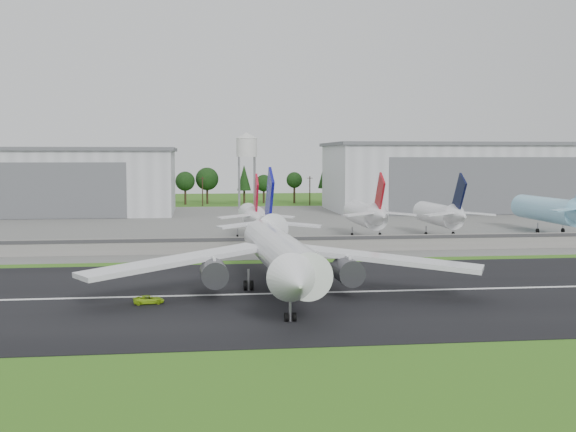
{
  "coord_description": "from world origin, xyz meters",
  "views": [
    {
      "loc": [
        -23.78,
        -93.77,
        20.16
      ],
      "look_at": [
        -7.07,
        40.0,
        9.0
      ],
      "focal_mm": 45.0,
      "sensor_mm": 36.0,
      "label": 1
    }
  ],
  "objects": [
    {
      "name": "ground",
      "position": [
        0.0,
        0.0,
        0.0
      ],
      "size": [
        600.0,
        600.0,
        0.0
      ],
      "primitive_type": "plane",
      "color": "#2D6818",
      "rests_on": "ground"
    },
    {
      "name": "runway",
      "position": [
        0.0,
        10.0,
        0.05
      ],
      "size": [
        320.0,
        60.0,
        0.1
      ],
      "primitive_type": "cube",
      "color": "black",
      "rests_on": "ground"
    },
    {
      "name": "runway_centerline",
      "position": [
        0.0,
        10.0,
        0.11
      ],
      "size": [
        220.0,
        1.0,
        0.02
      ],
      "primitive_type": "cube",
      "color": "white",
      "rests_on": "runway"
    },
    {
      "name": "apron",
      "position": [
        0.0,
        120.0,
        0.05
      ],
      "size": [
        320.0,
        150.0,
        0.1
      ],
      "primitive_type": "cube",
      "color": "slate",
      "rests_on": "ground"
    },
    {
      "name": "blast_fence",
      "position": [
        0.0,
        54.99,
        1.81
      ],
      "size": [
        240.0,
        0.61,
        3.5
      ],
      "color": "gray",
      "rests_on": "ground"
    },
    {
      "name": "hangar_west",
      "position": [
        -80.0,
        164.92,
        11.63
      ],
      "size": [
        97.0,
        44.0,
        23.2
      ],
      "color": "silver",
      "rests_on": "ground"
    },
    {
      "name": "hangar_east",
      "position": [
        75.0,
        164.92,
        12.63
      ],
      "size": [
        102.0,
        47.0,
        25.2
      ],
      "color": "silver",
      "rests_on": "ground"
    },
    {
      "name": "water_tower",
      "position": [
        -5.0,
        185.0,
        24.55
      ],
      "size": [
        8.4,
        8.4,
        29.4
      ],
      "color": "#99999E",
      "rests_on": "ground"
    },
    {
      "name": "utility_poles",
      "position": [
        0.0,
        200.0,
        0.0
      ],
      "size": [
        230.0,
        3.0,
        12.0
      ],
      "primitive_type": null,
      "color": "black",
      "rests_on": "ground"
    },
    {
      "name": "treeline",
      "position": [
        0.0,
        215.0,
        0.0
      ],
      "size": [
        320.0,
        16.0,
        22.0
      ],
      "primitive_type": null,
      "color": "black",
      "rests_on": "ground"
    },
    {
      "name": "main_airliner",
      "position": [
        -12.05,
        9.56,
        4.89
      ],
      "size": [
        57.24,
        59.18,
        18.17
      ],
      "rotation": [
        0.0,
        0.0,
        3.18
      ],
      "color": "white",
      "rests_on": "runway"
    },
    {
      "name": "ground_vehicle",
      "position": [
        -30.62,
        4.84,
        0.68
      ],
      "size": [
        4.46,
        2.63,
        1.17
      ],
      "primitive_type": "imported",
      "rotation": [
        0.0,
        0.0,
        1.74
      ],
      "color": "#98CA17",
      "rests_on": "runway"
    },
    {
      "name": "parked_jet_red_a",
      "position": [
        -11.03,
        76.51,
        5.91
      ],
      "size": [
        7.36,
        31.29,
        16.39
      ],
      "color": "silver",
      "rests_on": "ground"
    },
    {
      "name": "parked_jet_red_b",
      "position": [
        16.95,
        76.55,
        6.12
      ],
      "size": [
        7.36,
        31.29,
        16.62
      ],
      "color": "white",
      "rests_on": "ground"
    },
    {
      "name": "parked_jet_navy",
      "position": [
        35.62,
        76.53,
        5.97
      ],
      "size": [
        7.36,
        31.29,
        16.46
      ],
      "color": "white",
      "rests_on": "ground"
    },
    {
      "name": "parked_jet_skyblue",
      "position": [
        67.18,
        81.61,
        6.47
      ],
      "size": [
        7.36,
        37.29,
        17.04
      ],
      "color": "#85C6E6",
      "rests_on": "ground"
    }
  ]
}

